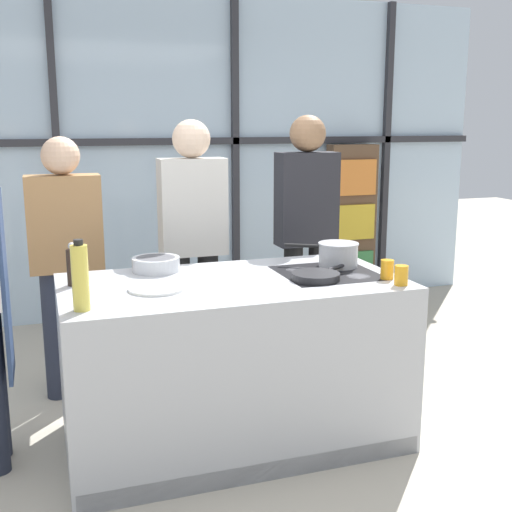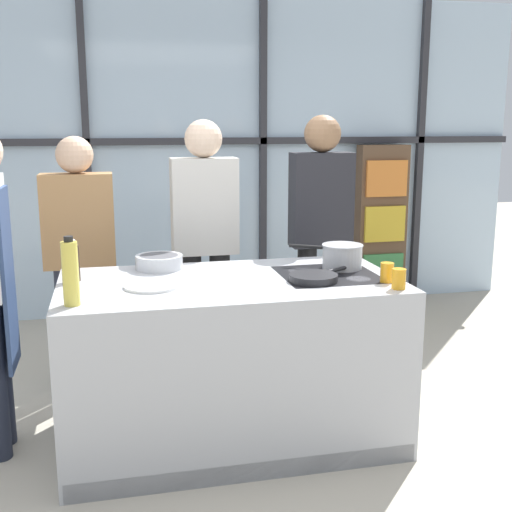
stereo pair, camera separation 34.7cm
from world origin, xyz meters
name	(u,v)px [view 2 (the right image)]	position (x,y,z in m)	size (l,w,h in m)	color
ground_plane	(231,437)	(0.00, 0.00, 0.00)	(18.00, 18.00, 0.00)	#BCB29E
back_window_wall	(177,157)	(0.00, 2.51, 1.40)	(6.40, 0.10, 2.80)	silver
bookshelf	(381,226)	(1.88, 2.33, 0.75)	(0.47, 0.19, 1.50)	brown
demo_island	(231,361)	(0.00, 0.00, 0.45)	(1.77, 0.93, 0.90)	#B7BABF
spectator_far_left	(80,250)	(-0.79, 0.89, 0.92)	(0.44, 0.23, 1.63)	#232838
spectator_center_left	(205,234)	(0.00, 0.89, 0.99)	(0.43, 0.24, 1.72)	black
spectator_center_right	(321,226)	(0.79, 0.89, 1.02)	(0.41, 0.25, 1.75)	black
frying_pan	(314,277)	(0.42, -0.12, 0.92)	(0.41, 0.32, 0.04)	#232326
saucepan	(342,256)	(0.67, 0.13, 0.97)	(0.39, 0.29, 0.14)	silver
white_plate	(152,286)	(-0.41, -0.06, 0.90)	(0.28, 0.28, 0.01)	white
mixing_bowl	(159,261)	(-0.34, 0.34, 0.94)	(0.26, 0.26, 0.08)	silver
oil_bottle	(70,273)	(-0.78, -0.30, 1.05)	(0.07, 0.07, 0.32)	#E0CC4C
pepper_grinder	(74,262)	(-0.79, 0.16, 1.00)	(0.06, 0.06, 0.22)	#332319
juice_glass_near	(399,279)	(0.78, -0.37, 0.95)	(0.07, 0.07, 0.10)	orange
juice_glass_far	(387,272)	(0.78, -0.23, 0.95)	(0.07, 0.07, 0.10)	orange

